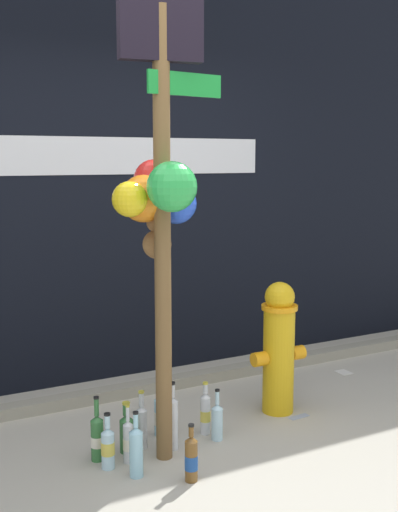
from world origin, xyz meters
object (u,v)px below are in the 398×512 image
Objects in this scene: memorial_post at (159,185)px; bottle_10 at (128,441)px; bottle_7 at (191,459)px; fire_hydrant at (279,347)px; bottle_1 at (172,421)px; bottle_3 at (205,413)px; bottle_4 at (127,431)px; bottle_0 at (217,421)px; bottle_2 at (142,425)px; bottle_9 at (136,451)px; bottle_8 at (160,415)px; bottle_5 at (108,447)px; bottle_6 at (97,437)px.

memorial_post reaches higher than bottle_10.
memorial_post is at bearing 92.53° from bottle_7.
memorial_post is 1.44m from bottle_7.
bottle_1 is (-0.86, -0.18, -0.27)m from fire_hydrant.
memorial_post reaches higher than bottle_3.
bottle_4 is at bearing 110.52° from bottle_7.
bottle_0 is at bearing 4.04° from memorial_post.
fire_hydrant is at bearing 30.87° from bottle_7.
bottle_1 is (0.09, 0.04, -1.35)m from memorial_post.
bottle_3 is 0.51m from bottle_4.
bottle_2 is 1.06× the size of bottle_3.
bottle_9 reaches higher than bottle_10.
bottle_1 is at bearing 33.43° from bottle_9.
memorial_post is 1.42m from bottle_4.
bottle_9 is (-0.32, -0.41, 0.02)m from bottle_8.
bottle_1 is 1.12× the size of bottle_9.
memorial_post is 6.25× the size of bottle_1.
memorial_post reaches higher than fire_hydrant.
bottle_9 is at bearing -57.03° from bottle_5.
bottle_7 is (0.34, -0.33, -0.00)m from bottle_5.
bottle_8 is 0.52m from bottle_9.
bottle_3 is 0.91× the size of bottle_9.
bottle_9 is (-0.60, -0.19, 0.02)m from bottle_0.
bottle_4 is at bearing 169.29° from bottle_0.
bottle_6 is at bearing -162.51° from bottle_8.
memorial_post is 1.45m from fire_hydrant.
bottle_6 reaches higher than bottle_4.
bottle_6 is at bearing 114.02° from bottle_9.
fire_hydrant is 2.79× the size of bottle_5.
bottle_7 is at bearing -87.47° from memorial_post.
bottle_6 is at bearing -174.91° from bottle_2.
bottle_5 is at bearing -178.68° from memorial_post.
bottle_3 reaches higher than bottle_0.
bottle_0 is 0.96× the size of bottle_3.
bottle_7 is at bearing -125.68° from bottle_3.
bottle_1 is at bearing 24.23° from memorial_post.
memorial_post is at bearing 1.32° from bottle_5.
bottle_3 is at bearing -24.44° from bottle_8.
bottle_6 reaches higher than bottle_0.
bottle_3 is at bearing 20.60° from memorial_post.
bottle_1 is 0.41m from bottle_5.
bottle_6 reaches higher than bottle_7.
bottle_5 is at bearing -139.95° from bottle_4.
bottle_10 is (-0.29, -0.04, -0.05)m from bottle_1.
bottle_2 is 1.11× the size of bottle_7.
bottle_4 is (-0.25, 0.09, -0.05)m from bottle_1.
bottle_7 is 0.99× the size of bottle_8.
bottle_5 is 1.00× the size of bottle_8.
bottle_3 is 1.04× the size of bottle_8.
bottle_7 is at bearing -69.48° from bottle_4.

